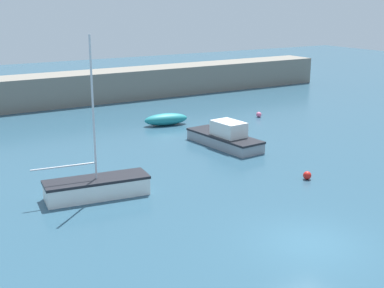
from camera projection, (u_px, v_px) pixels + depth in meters
name	position (u px, v px, depth m)	size (l,w,h in m)	color
ground_plane	(310.00, 246.00, 19.27)	(120.00, 120.00, 0.20)	#284C60
harbor_breakwater	(56.00, 90.00, 43.55)	(52.55, 3.33, 2.51)	slate
motorboat_with_cabin	(225.00, 137.00, 31.63)	(2.19, 5.46, 1.56)	gray
rowboat_blue_near	(166.00, 119.00, 36.94)	(3.22, 1.64, 0.82)	teal
sailboat_tall_mast	(97.00, 187.00, 23.62)	(5.13, 2.00, 7.11)	white
mooring_buoy_red	(307.00, 175.00, 25.97)	(0.40, 0.40, 0.40)	red
mooring_buoy_pink	(259.00, 115.00, 39.43)	(0.39, 0.39, 0.39)	#EA668C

